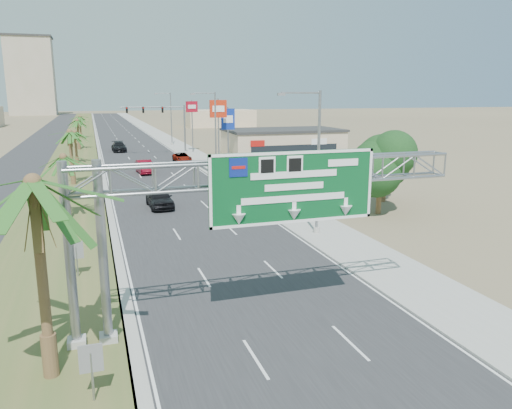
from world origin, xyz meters
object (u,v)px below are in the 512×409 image
object	(u,v)px
palm_near	(33,184)
pole_sign_red_near	(218,113)
sign_gantry	(255,186)
pole_sign_blue	(228,121)
car_right_lane	(182,158)
store_building	(283,143)
pole_sign_red_far	(192,111)
car_mid_lane	(145,167)
car_left_lane	(159,198)
signal_mast	(172,125)
car_far	(119,147)

from	to	relation	value
palm_near	pole_sign_red_near	xyz separation A→B (m)	(18.85, 51.14, 0.28)
sign_gantry	pole_sign_blue	bearing A→B (deg)	76.15
sign_gantry	car_right_lane	distance (m)	53.85
store_building	pole_sign_red_far	bearing A→B (deg)	145.83
car_mid_lane	store_building	bearing A→B (deg)	23.57
sign_gantry	car_left_lane	world-z (taller)	sign_gantry
sign_gantry	signal_mast	world-z (taller)	signal_mast
car_far	pole_sign_red_near	bearing A→B (deg)	-60.89
car_left_lane	car_far	world-z (taller)	car_left_lane
palm_near	store_building	distance (m)	66.04
palm_near	pole_sign_blue	bearing A→B (deg)	68.69
pole_sign_red_near	sign_gantry	bearing A→B (deg)	-102.27
car_far	car_left_lane	bearing A→B (deg)	-90.72
store_building	signal_mast	bearing A→B (deg)	160.46
palm_near	car_far	world-z (taller)	palm_near
car_left_lane	pole_sign_blue	bearing A→B (deg)	61.61
palm_near	store_building	xyz separation A→B (m)	(31.20, 58.00, -4.93)
car_right_lane	pole_sign_red_near	size ratio (longest dim) A/B	0.52
car_right_lane	pole_sign_red_near	world-z (taller)	pole_sign_red_near
pole_sign_blue	pole_sign_red_far	size ratio (longest dim) A/B	0.90
store_building	pole_sign_red_far	xyz separation A→B (m)	(-13.00, 8.82, 4.94)
signal_mast	pole_sign_red_far	bearing A→B (deg)	36.68
car_far	pole_sign_blue	size ratio (longest dim) A/B	0.71
signal_mast	pole_sign_blue	size ratio (longest dim) A/B	1.30
sign_gantry	signal_mast	xyz separation A→B (m)	(6.23, 62.05, -1.21)
car_left_lane	car_right_lane	distance (m)	29.96
car_far	store_building	bearing A→B (deg)	-31.32
car_far	pole_sign_red_far	world-z (taller)	pole_sign_red_far
palm_near	car_mid_lane	distance (m)	47.09
palm_near	pole_sign_red_far	xyz separation A→B (m)	(18.20, 66.82, 0.01)
store_building	car_far	distance (m)	28.64
car_right_lane	pole_sign_red_far	distance (m)	13.82
car_left_lane	pole_sign_red_far	xyz separation A→B (m)	(11.00, 40.78, 6.09)
car_mid_lane	car_far	distance (m)	26.12
sign_gantry	pole_sign_blue	size ratio (longest dim) A/B	2.12
palm_near	car_left_lane	xyz separation A→B (m)	(7.20, 26.04, -6.09)
palm_near	car_mid_lane	size ratio (longest dim) A/B	1.68
store_building	car_left_lane	distance (m)	39.98
pole_sign_blue	pole_sign_red_near	bearing A→B (deg)	-131.33
pole_sign_red_near	pole_sign_red_far	size ratio (longest dim) A/B	1.04
pole_sign_blue	signal_mast	bearing A→B (deg)	121.42
signal_mast	car_right_lane	xyz separation A→B (m)	(-0.09, -8.82, -4.19)
signal_mast	store_building	world-z (taller)	signal_mast
store_building	pole_sign_red_far	distance (m)	16.47
car_right_lane	pole_sign_red_far	bearing A→B (deg)	70.10
store_building	car_mid_lane	bearing A→B (deg)	-152.69
pole_sign_red_near	pole_sign_blue	xyz separation A→B (m)	(1.99, 2.26, -1.33)
sign_gantry	signal_mast	bearing A→B (deg)	84.26
palm_near	pole_sign_blue	xyz separation A→B (m)	(20.83, 53.40, -1.06)
car_left_lane	car_right_lane	bearing A→B (deg)	74.41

